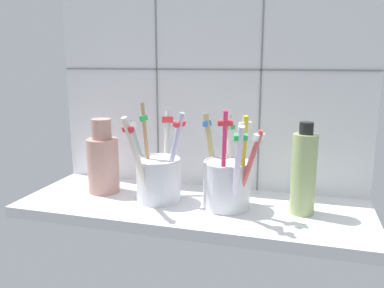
{
  "coord_description": "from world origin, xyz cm",
  "views": [
    {
      "loc": [
        19.01,
        -65.73,
        27.92
      ],
      "look_at": [
        0.0,
        0.15,
        13.22
      ],
      "focal_mm": 36.66,
      "sensor_mm": 36.0,
      "label": 1
    }
  ],
  "objects_px": {
    "toothbrush_cup_left": "(158,176)",
    "toothbrush_cup_right": "(227,181)",
    "ceramic_vase": "(103,161)",
    "soap_bottle": "(304,172)"
  },
  "relations": [
    {
      "from": "toothbrush_cup_left",
      "to": "toothbrush_cup_right",
      "type": "relative_size",
      "value": 1.01
    },
    {
      "from": "ceramic_vase",
      "to": "toothbrush_cup_right",
      "type": "bearing_deg",
      "value": -3.99
    },
    {
      "from": "toothbrush_cup_left",
      "to": "ceramic_vase",
      "type": "relative_size",
      "value": 1.25
    },
    {
      "from": "soap_bottle",
      "to": "toothbrush_cup_right",
      "type": "bearing_deg",
      "value": -175.79
    },
    {
      "from": "toothbrush_cup_left",
      "to": "toothbrush_cup_right",
      "type": "distance_m",
      "value": 0.13
    },
    {
      "from": "ceramic_vase",
      "to": "toothbrush_cup_left",
      "type": "bearing_deg",
      "value": -7.55
    },
    {
      "from": "toothbrush_cup_left",
      "to": "ceramic_vase",
      "type": "bearing_deg",
      "value": 172.45
    },
    {
      "from": "toothbrush_cup_right",
      "to": "ceramic_vase",
      "type": "distance_m",
      "value": 0.26
    },
    {
      "from": "soap_bottle",
      "to": "ceramic_vase",
      "type": "bearing_deg",
      "value": 178.77
    },
    {
      "from": "toothbrush_cup_right",
      "to": "soap_bottle",
      "type": "distance_m",
      "value": 0.13
    }
  ]
}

